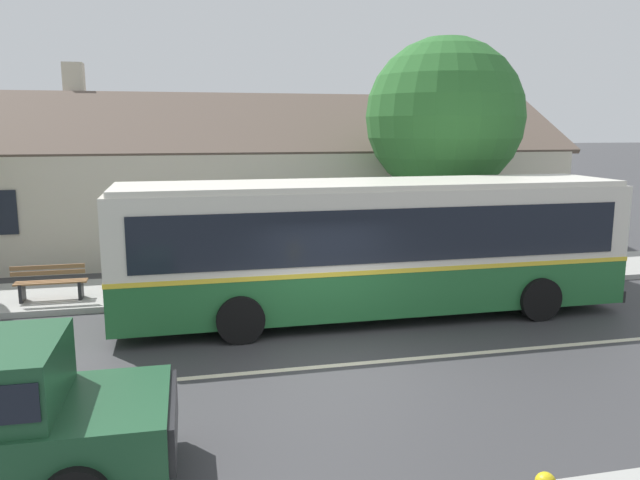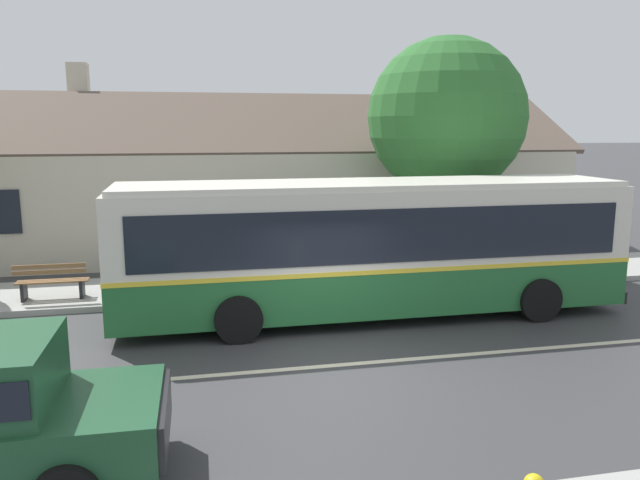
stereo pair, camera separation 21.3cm
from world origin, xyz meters
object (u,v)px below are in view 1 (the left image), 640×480
transit_bus (373,244)px  bus_stop_sign (545,225)px  bench_by_building (51,284)px  bench_down_street (212,272)px  street_tree_primary (444,117)px

transit_bus → bus_stop_sign: size_ratio=4.92×
transit_bus → bench_by_building: (-7.53, 2.51, -1.13)m
bench_by_building → bench_down_street: 3.98m
street_tree_primary → bench_by_building: bearing=-171.1°
transit_bus → bench_by_building: transit_bus is taller
bench_by_building → bus_stop_sign: bus_stop_sign is taller
street_tree_primary → bus_stop_sign: 4.34m
bench_down_street → bus_stop_sign: (9.38, -0.79, 1.08)m
street_tree_primary → bus_stop_sign: bearing=-43.8°
transit_bus → bench_down_street: transit_bus is taller
street_tree_primary → transit_bus: bearing=-130.1°
bench_by_building → bus_stop_sign: 13.38m
transit_bus → bench_by_building: bearing=161.6°
bench_by_building → street_tree_primary: size_ratio=0.24×
bench_down_street → transit_bus: bearing=-38.9°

